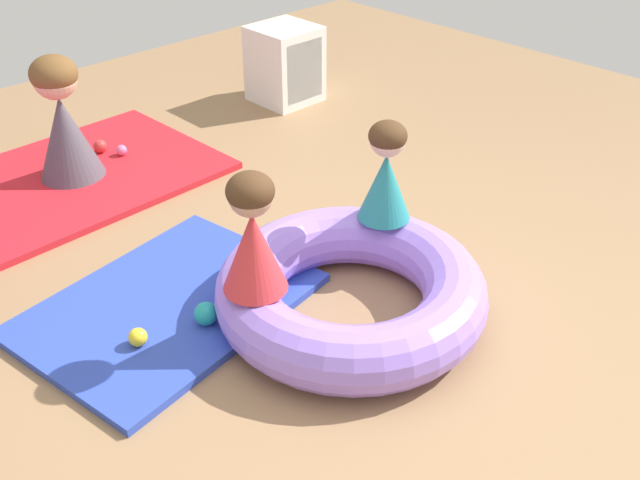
% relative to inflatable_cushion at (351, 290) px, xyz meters
% --- Properties ---
extents(ground_plane, '(8.00, 8.00, 0.00)m').
position_rel_inflatable_cushion_xyz_m(ground_plane, '(-0.08, -0.09, -0.14)').
color(ground_plane, '#93704C').
extents(gym_mat_near_right, '(1.40, 1.12, 0.04)m').
position_rel_inflatable_cushion_xyz_m(gym_mat_near_right, '(-0.58, 0.63, -0.12)').
color(gym_mat_near_right, '#2D47B7').
rests_on(gym_mat_near_right, ground).
extents(gym_mat_far_right, '(1.69, 1.25, 0.04)m').
position_rel_inflatable_cushion_xyz_m(gym_mat_far_right, '(-0.26, 2.10, -0.12)').
color(gym_mat_far_right, red).
rests_on(gym_mat_far_right, ground).
extents(inflatable_cushion, '(1.23, 1.23, 0.29)m').
position_rel_inflatable_cushion_xyz_m(inflatable_cushion, '(0.00, 0.00, 0.00)').
color(inflatable_cushion, '#9975EA').
rests_on(inflatable_cushion, ground).
extents(child_in_teal, '(0.27, 0.27, 0.50)m').
position_rel_inflatable_cushion_xyz_m(child_in_teal, '(0.41, 0.18, 0.39)').
color(child_in_teal, teal).
rests_on(child_in_teal, inflatable_cushion).
extents(child_in_red, '(0.39, 0.39, 0.54)m').
position_rel_inflatable_cushion_xyz_m(child_in_red, '(-0.41, 0.16, 0.41)').
color(child_in_red, red).
rests_on(child_in_red, inflatable_cushion).
extents(adult_seated, '(0.53, 0.53, 0.75)m').
position_rel_inflatable_cushion_xyz_m(adult_seated, '(-0.26, 2.10, 0.26)').
color(adult_seated, '#4C4751').
rests_on(adult_seated, gym_mat_far_right).
extents(play_ball_pink, '(0.07, 0.07, 0.07)m').
position_rel_inflatable_cushion_xyz_m(play_ball_pink, '(0.09, 2.13, -0.07)').
color(play_ball_pink, pink).
rests_on(play_ball_pink, gym_mat_far_right).
extents(play_ball_red, '(0.09, 0.09, 0.09)m').
position_rel_inflatable_cushion_xyz_m(play_ball_red, '(0.02, 2.26, -0.06)').
color(play_ball_red, red).
rests_on(play_ball_red, gym_mat_far_right).
extents(play_ball_yellow, '(0.08, 0.08, 0.08)m').
position_rel_inflatable_cushion_xyz_m(play_ball_yellow, '(-0.84, 0.46, -0.06)').
color(play_ball_yellow, yellow).
rests_on(play_ball_yellow, gym_mat_near_right).
extents(play_ball_teal, '(0.11, 0.11, 0.11)m').
position_rel_inflatable_cushion_xyz_m(play_ball_teal, '(-0.54, 0.37, -0.05)').
color(play_ball_teal, teal).
rests_on(play_ball_teal, gym_mat_near_right).
extents(storage_cube, '(0.44, 0.44, 0.56)m').
position_rel_inflatable_cushion_xyz_m(storage_cube, '(1.54, 2.15, 0.14)').
color(storage_cube, white).
rests_on(storage_cube, ground).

